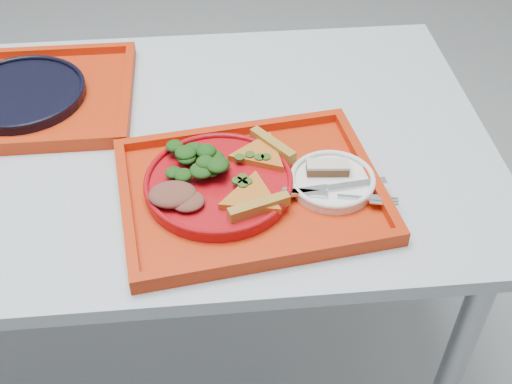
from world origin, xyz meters
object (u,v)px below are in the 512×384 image
Objects in this scene: tray_main at (250,193)px; navy_plate at (22,94)px; dessert_bar at (328,168)px; dinner_plate at (219,185)px; tray_far at (24,100)px.

navy_plate is (-0.45, 0.33, 0.01)m from tray_main.
dessert_bar is at bearing 0.99° from tray_main.
dinner_plate is at bearing -38.85° from navy_plate.
navy_plate is (-0.39, 0.32, -0.00)m from dinner_plate.
tray_main is 1.73× the size of dinner_plate.
dessert_bar is at bearing 3.27° from dinner_plate.
dessert_bar reaches higher than tray_far.
tray_far is 0.66m from dessert_bar.
tray_main is at bearing -166.46° from dessert_bar.
tray_main is 0.14m from dessert_bar.
navy_plate is at bearing 157.47° from dessert_bar.
tray_far is 0.50m from dinner_plate.
navy_plate reaches higher than tray_main.
navy_plate is (0.00, 0.00, 0.01)m from tray_far.
dinner_plate is 0.20m from dessert_bar.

